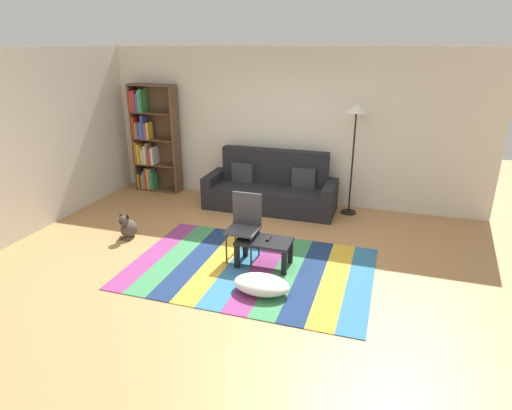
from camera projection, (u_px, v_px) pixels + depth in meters
The scene contains 12 objects.
ground_plane at pixel (243, 260), 5.83m from camera, with size 14.00×14.00×0.00m, color #B27F4C.
back_wall at pixel (290, 127), 7.63m from camera, with size 6.80×0.10×2.70m, color silver.
left_wall at pixel (59, 135), 7.00m from camera, with size 0.10×5.50×2.70m, color beige.
rug at pixel (250, 268), 5.62m from camera, with size 3.09×2.09×0.01m.
couch at pixel (271, 189), 7.57m from camera, with size 2.26×0.80×1.00m.
bookshelf at pixel (151, 141), 8.32m from camera, with size 0.90×0.28×2.03m.
coffee_table at pixel (264, 245), 5.58m from camera, with size 0.70×0.41×0.36m.
pouf at pixel (261, 285), 5.03m from camera, with size 0.67×0.42×0.20m, color white.
dog at pixel (128, 227), 6.46m from camera, with size 0.22×0.35×0.40m.
standing_lamp at pixel (356, 123), 6.91m from camera, with size 0.32×0.32×1.85m.
tv_remote at pixel (269, 238), 5.58m from camera, with size 0.04×0.15×0.02m, color black.
folding_chair at pixel (245, 221), 5.72m from camera, with size 0.40×0.40×0.90m.
Camera 1 is at (1.75, -4.90, 2.75)m, focal length 30.40 mm.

